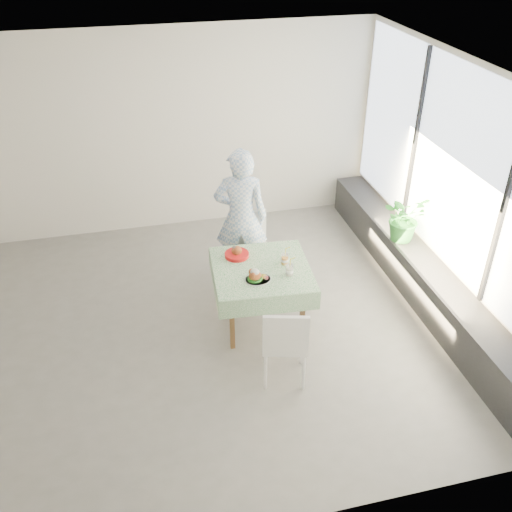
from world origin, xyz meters
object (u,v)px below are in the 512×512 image
object	(u,v)px
chair_far	(254,265)
potted_plant	(405,217)
chair_near	(284,355)
diner	(241,217)
main_dish	(256,277)
juice_cup_orange	(285,259)
cafe_table	(261,289)

from	to	relation	value
chair_far	potted_plant	xyz separation A→B (m)	(1.87, -0.16, 0.51)
chair_near	diner	size ratio (longest dim) A/B	0.52
chair_far	main_dish	bearing A→B (deg)	-101.73
diner	juice_cup_orange	distance (m)	0.95
cafe_table	chair_near	bearing A→B (deg)	-89.52
cafe_table	juice_cup_orange	world-z (taller)	juice_cup_orange
chair_near	potted_plant	size ratio (longest dim) A/B	1.53
chair_near	diner	world-z (taller)	diner
cafe_table	juice_cup_orange	bearing A→B (deg)	4.64
chair_far	diner	xyz separation A→B (m)	(-0.11, 0.18, 0.59)
chair_near	potted_plant	world-z (taller)	potted_plant
chair_near	potted_plant	xyz separation A→B (m)	(1.95, 1.48, 0.52)
cafe_table	diner	size ratio (longest dim) A/B	0.64
diner	main_dish	xyz separation A→B (m)	(-0.09, -1.14, -0.09)
chair_near	main_dish	world-z (taller)	chair_near
chair_far	diner	world-z (taller)	diner
chair_far	juice_cup_orange	distance (m)	0.90
main_dish	potted_plant	bearing A→B (deg)	21.04
cafe_table	potted_plant	world-z (taller)	potted_plant
chair_far	juice_cup_orange	world-z (taller)	juice_cup_orange
cafe_table	chair_near	size ratio (longest dim) A/B	1.22
cafe_table	chair_far	xyz separation A→B (m)	(0.09, 0.74, -0.17)
juice_cup_orange	chair_near	bearing A→B (deg)	-105.59
chair_far	main_dish	size ratio (longest dim) A/B	3.34
diner	main_dish	world-z (taller)	diner
potted_plant	main_dish	bearing A→B (deg)	-158.96
cafe_table	potted_plant	distance (m)	2.07
diner	potted_plant	world-z (taller)	diner
juice_cup_orange	cafe_table	bearing A→B (deg)	-175.36
main_dish	chair_near	bearing A→B (deg)	-80.26
diner	juice_cup_orange	world-z (taller)	diner
diner	juice_cup_orange	xyz separation A→B (m)	(0.29, -0.91, -0.08)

